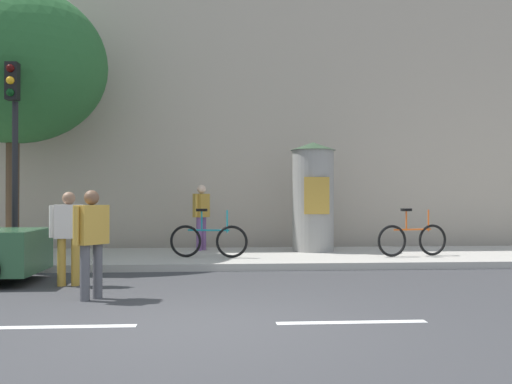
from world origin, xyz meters
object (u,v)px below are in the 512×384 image
traffic_light (13,128)px  pedestrian_tallest (201,211)px  poster_column (313,196)px  pedestrian_in_dark_shirt (91,235)px  bicycle_upright (209,240)px  pedestrian_with_backpack (69,231)px  bicycle_leaning (412,239)px  street_tree (13,65)px

traffic_light → pedestrian_tallest: traffic_light is taller
poster_column → pedestrian_in_dark_shirt: 7.31m
traffic_light → pedestrian_in_dark_shirt: bearing=-56.9°
pedestrian_in_dark_shirt → bicycle_upright: size_ratio=0.91×
poster_column → pedestrian_tallest: 2.86m
pedestrian_in_dark_shirt → pedestrian_tallest: pedestrian_tallest is taller
traffic_light → pedestrian_tallest: bearing=38.6°
pedestrian_with_backpack → bicycle_upright: (2.33, 3.07, -0.39)m
poster_column → bicycle_upright: 3.12m
traffic_light → bicycle_leaning: (8.54, 1.05, -2.34)m
pedestrian_with_backpack → pedestrian_tallest: 5.39m
street_tree → bicycle_leaning: 10.17m
street_tree → bicycle_leaning: bearing=-6.6°
street_tree → pedestrian_with_backpack: street_tree is taller
bicycle_upright → pedestrian_in_dark_shirt: bearing=-110.4°
pedestrian_with_backpack → street_tree: bearing=118.9°
bicycle_leaning → street_tree: bearing=173.4°
pedestrian_in_dark_shirt → bicycle_upright: 4.81m
traffic_light → pedestrian_with_backpack: traffic_light is taller
pedestrian_tallest → bicycle_leaning: (4.84, -1.90, -0.60)m
bicycle_leaning → bicycle_upright: size_ratio=1.00×
traffic_light → bicycle_upright: (3.90, 1.08, -2.34)m
street_tree → bicycle_upright: (4.61, -1.05, -4.07)m
traffic_light → pedestrian_in_dark_shirt: size_ratio=2.53×
street_tree → pedestrian_tallest: bearing=10.6°
street_tree → traffic_light: bearing=-71.6°
pedestrian_in_dark_shirt → pedestrian_tallest: size_ratio=0.96×
traffic_light → pedestrian_in_dark_shirt: (2.23, -3.41, -1.94)m
street_tree → pedestrian_tallest: (4.41, 0.83, -3.48)m
pedestrian_in_dark_shirt → street_tree: bearing=117.9°
traffic_light → pedestrian_with_backpack: 3.20m
pedestrian_with_backpack → bicycle_upright: bearing=52.8°
pedestrian_with_backpack → bicycle_leaning: bearing=23.6°
bicycle_leaning → bicycle_upright: bearing=179.7°
pedestrian_with_backpack → pedestrian_in_dark_shirt: size_ratio=0.99×
pedestrian_in_dark_shirt → pedestrian_with_backpack: bearing=115.0°
bicycle_leaning → pedestrian_tallest: bearing=158.6°
bicycle_leaning → poster_column: bearing=144.9°
pedestrian_tallest → poster_column: bearing=-9.4°
traffic_light → pedestrian_with_backpack: bearing=-51.9°
street_tree → bicycle_upright: size_ratio=3.63×
pedestrian_tallest → bicycle_upright: pedestrian_tallest is taller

